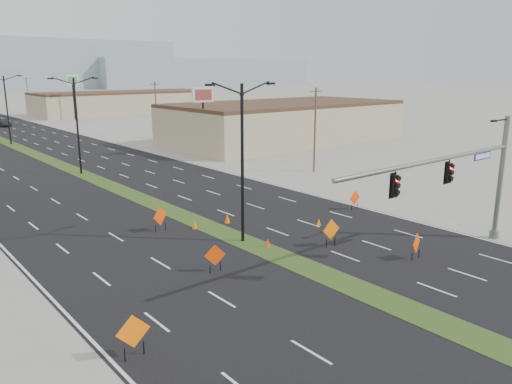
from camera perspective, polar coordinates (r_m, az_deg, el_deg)
ground at (r=24.81m, az=16.26°, el=-12.56°), size 600.00×600.00×0.00m
building_se_near at (r=78.18m, az=3.24°, el=7.85°), size 36.00×18.00×5.50m
building_se_far at (r=134.92m, az=-14.77°, el=9.80°), size 44.00×16.00×5.00m
mesa_east at (r=361.65m, az=-6.34°, el=13.39°), size 160.00×50.00×18.00m
signal_mast at (r=31.34m, az=22.74°, el=1.68°), size 16.30×0.60×8.00m
streetlight_0 at (r=31.03m, az=-1.58°, el=3.82°), size 5.15×0.24×10.02m
streetlight_1 at (r=55.65m, az=-19.77°, el=7.44°), size 5.15×0.24×10.02m
streetlight_2 at (r=82.46m, az=-26.58°, el=8.61°), size 5.15×0.24×10.02m
utility_pole_0 at (r=54.02m, az=6.76°, el=7.19°), size 1.60×0.20×9.00m
utility_pole_1 at (r=82.11m, az=-11.36°, el=9.24°), size 1.60×0.20×9.00m
utility_pole_2 at (r=114.08m, az=-19.89°, el=9.89°), size 1.60×0.20×9.00m
utility_pole_3 at (r=147.44m, az=-24.64°, el=10.16°), size 1.60×0.20×9.00m
car_mid at (r=110.31m, az=-26.89°, el=7.07°), size 1.87×4.61×1.49m
construction_sign_0 at (r=20.21m, az=-13.86°, el=-15.35°), size 1.36×0.20×1.81m
construction_sign_1 at (r=27.44m, az=-4.71°, el=-7.32°), size 1.11×0.47×1.57m
construction_sign_2 at (r=34.66m, az=-10.91°, el=-2.81°), size 1.25×0.50×1.75m
construction_sign_3 at (r=31.51m, az=8.58°, el=-4.37°), size 1.33×0.15×1.78m
construction_sign_4 at (r=30.57m, az=17.86°, el=-5.69°), size 1.16×0.39×1.60m
construction_sign_5 at (r=40.14m, az=11.23°, el=-0.73°), size 1.16×0.06×1.55m
cone_0 at (r=31.32m, az=1.34°, el=-5.81°), size 0.35×0.35×0.56m
cone_1 at (r=36.14m, az=-3.30°, el=-3.03°), size 0.48×0.48×0.68m
cone_2 at (r=35.75m, az=7.19°, el=-3.44°), size 0.41×0.41×0.54m
cone_3 at (r=35.04m, az=-7.03°, el=-3.71°), size 0.41×0.41×0.63m
pole_sign_east_near at (r=64.68m, az=-6.09°, el=10.38°), size 2.85×0.83×8.70m
pole_sign_east_far at (r=118.74m, az=-20.25°, el=11.59°), size 3.10×1.48×9.77m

